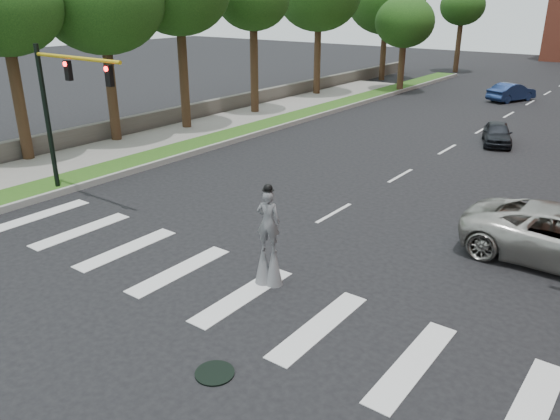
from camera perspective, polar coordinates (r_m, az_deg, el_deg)
name	(u,v)px	position (r m, az deg, el deg)	size (l,w,h in m)	color
ground_plane	(186,297)	(15.86, -9.82, -8.90)	(160.00, 160.00, 0.00)	black
grass_median	(282,121)	(37.21, 0.17, 9.28)	(2.00, 60.00, 0.25)	#264F16
median_curb	(294,123)	(36.60, 1.51, 9.09)	(0.20, 60.00, 0.28)	gray
sidewalk_left	(134,145)	(32.26, -14.98, 6.60)	(4.00, 60.00, 0.18)	gray
stone_wall	(239,102)	(42.05, -4.30, 11.21)	(0.50, 56.00, 1.10)	#504C45
manhole	(215,373)	(12.89, -6.84, -16.56)	(0.90, 0.90, 0.04)	black
traffic_signal	(61,99)	(23.73, -21.93, 10.74)	(5.30, 0.23, 6.20)	black
stilt_performer	(268,244)	(15.72, -1.22, -3.60)	(0.82, 0.64, 3.11)	#372416
car_near	(497,133)	(33.93, 21.76, 7.45)	(1.49, 3.71, 1.26)	black
car_mid	(512,92)	(49.01, 23.04, 11.27)	(1.53, 4.40, 1.45)	navy
tree_1	(3,7)	(30.06, -27.00, 18.42)	(5.50, 5.50, 9.90)	#372416
tree_3	(253,0)	(39.50, -2.83, 21.09)	(5.00, 5.00, 9.96)	#372416
tree_5	(387,1)	(57.87, 11.08, 20.67)	(7.57, 7.57, 10.83)	#372416
tree_6	(405,22)	(50.50, 12.91, 18.57)	(5.07, 5.07, 8.10)	#372416
tree_7	(463,7)	(66.28, 18.54, 19.50)	(4.81, 4.81, 9.08)	#372416
tree_8	(101,0)	(32.58, -18.16, 20.08)	(6.71, 6.71, 10.63)	#372416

